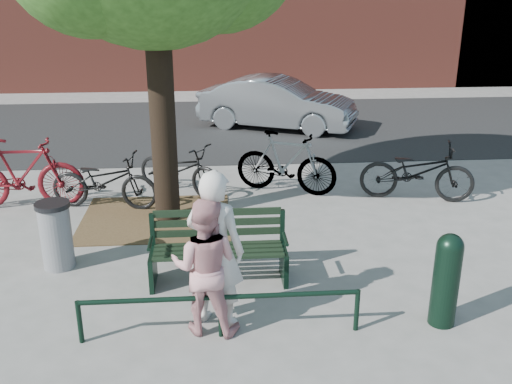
{
  "coord_description": "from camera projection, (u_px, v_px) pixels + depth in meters",
  "views": [
    {
      "loc": [
        -0.03,
        -6.54,
        3.64
      ],
      "look_at": [
        0.56,
        1.0,
        0.86
      ],
      "focal_mm": 40.0,
      "sensor_mm": 36.0,
      "label": 1
    }
  ],
  "objects": [
    {
      "name": "ground",
      "position": [
        219.0,
        282.0,
        7.38
      ],
      "size": [
        90.0,
        90.0,
        0.0
      ],
      "primitive_type": "plane",
      "color": "gray",
      "rests_on": "ground"
    },
    {
      "name": "dirt_pit",
      "position": [
        156.0,
        218.0,
        9.36
      ],
      "size": [
        2.4,
        2.0,
        0.02
      ],
      "primitive_type": "cube",
      "color": "brown",
      "rests_on": "ground"
    },
    {
      "name": "road",
      "position": [
        214.0,
        127.0,
        15.33
      ],
      "size": [
        40.0,
        7.0,
        0.01
      ],
      "primitive_type": "cube",
      "color": "black",
      "rests_on": "ground"
    },
    {
      "name": "park_bench",
      "position": [
        218.0,
        246.0,
        7.29
      ],
      "size": [
        1.74,
        0.54,
        0.97
      ],
      "color": "black",
      "rests_on": "ground"
    },
    {
      "name": "guard_railing",
      "position": [
        220.0,
        304.0,
        6.12
      ],
      "size": [
        3.06,
        0.06,
        0.51
      ],
      "color": "black",
      "rests_on": "ground"
    },
    {
      "name": "person_left",
      "position": [
        215.0,
        249.0,
        6.21
      ],
      "size": [
        0.78,
        0.67,
        1.82
      ],
      "primitive_type": "imported",
      "rotation": [
        0.0,
        0.0,
        2.72
      ],
      "color": "beige",
      "rests_on": "ground"
    },
    {
      "name": "person_right",
      "position": [
        205.0,
        267.0,
        6.12
      ],
      "size": [
        0.86,
        0.73,
        1.55
      ],
      "primitive_type": "imported",
      "rotation": [
        0.0,
        0.0,
        2.93
      ],
      "color": "#C5888B",
      "rests_on": "ground"
    },
    {
      "name": "bollard",
      "position": [
        446.0,
        277.0,
        6.29
      ],
      "size": [
        0.3,
        0.3,
        1.1
      ],
      "color": "black",
      "rests_on": "ground"
    },
    {
      "name": "litter_bin",
      "position": [
        56.0,
        235.0,
        7.62
      ],
      "size": [
        0.46,
        0.46,
        0.93
      ],
      "color": "gray",
      "rests_on": "ground"
    },
    {
      "name": "bicycle_a",
      "position": [
        104.0,
        181.0,
        9.65
      ],
      "size": [
        1.94,
        1.0,
        0.97
      ],
      "primitive_type": "imported",
      "rotation": [
        0.0,
        0.0,
        1.37
      ],
      "color": "black",
      "rests_on": "ground"
    },
    {
      "name": "bicycle_b",
      "position": [
        22.0,
        173.0,
        9.63
      ],
      "size": [
        2.06,
        0.63,
        1.23
      ],
      "primitive_type": "imported",
      "rotation": [
        0.0,
        0.0,
        1.6
      ],
      "color": "#570C12",
      "rests_on": "ground"
    },
    {
      "name": "bicycle_c",
      "position": [
        179.0,
        169.0,
        10.34
      ],
      "size": [
        1.84,
        1.56,
        0.95
      ],
      "primitive_type": "imported",
      "rotation": [
        0.0,
        0.0,
        0.96
      ],
      "color": "black",
      "rests_on": "ground"
    },
    {
      "name": "bicycle_d",
      "position": [
        286.0,
        162.0,
        10.37
      ],
      "size": [
        1.95,
        1.26,
        1.14
      ],
      "primitive_type": "imported",
      "rotation": [
        0.0,
        0.0,
        1.15
      ],
      "color": "gray",
      "rests_on": "ground"
    },
    {
      "name": "bicycle_e",
      "position": [
        417.0,
        172.0,
        10.03
      ],
      "size": [
        2.08,
        1.16,
        1.04
      ],
      "primitive_type": "imported",
      "rotation": [
        0.0,
        0.0,
        1.32
      ],
      "color": "black",
      "rests_on": "ground"
    },
    {
      "name": "parked_car",
      "position": [
        277.0,
        103.0,
        14.96
      ],
      "size": [
        4.32,
        2.97,
        1.35
      ],
      "primitive_type": "imported",
      "rotation": [
        0.0,
        0.0,
        1.15
      ],
      "color": "gray",
      "rests_on": "ground"
    }
  ]
}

